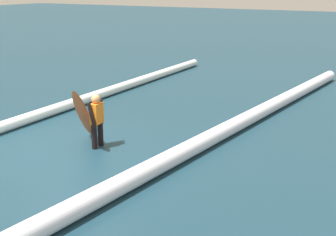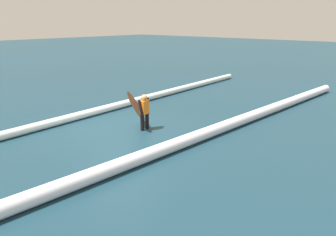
# 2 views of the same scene
# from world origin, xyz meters

# --- Properties ---
(ground_plane) EXTENTS (120.42, 120.42, 0.00)m
(ground_plane) POSITION_xyz_m (0.00, 0.00, 0.00)
(ground_plane) COLOR #183644
(surfer) EXTENTS (0.52, 0.27, 1.32)m
(surfer) POSITION_xyz_m (-0.75, 0.64, 0.73)
(surfer) COLOR black
(surfer) RESTS_ON ground_plane
(surfboard) EXTENTS (1.69, 1.08, 1.59)m
(surfboard) POSITION_xyz_m (-0.70, 0.27, 0.78)
(surfboard) COLOR #E55926
(surfboard) RESTS_ON ground_plane
(wave_crest_foreground) EXTENTS (22.48, 1.24, 0.31)m
(wave_crest_foreground) POSITION_xyz_m (-1.19, -2.33, 0.16)
(wave_crest_foreground) COLOR white
(wave_crest_foreground) RESTS_ON ground_plane
(wave_crest_midground) EXTENTS (18.90, 1.64, 0.39)m
(wave_crest_midground) POSITION_xyz_m (-2.68, 2.98, 0.20)
(wave_crest_midground) COLOR white
(wave_crest_midground) RESTS_ON ground_plane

